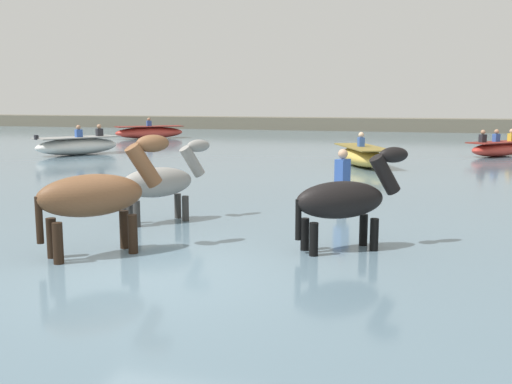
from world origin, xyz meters
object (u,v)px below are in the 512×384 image
Objects in this scene: horse_trailing_black at (345,203)px; person_spectator_far at (342,186)px; boat_mid_outer at (498,149)px; boat_far_offshore at (362,156)px; horse_flank_bay at (97,199)px; boat_near_starboard at (149,132)px; boat_far_inshore at (77,146)px; horse_lead_grey at (161,185)px.

horse_trailing_black is 3.66m from person_spectator_far.
boat_mid_outer is (3.66, 16.20, -0.40)m from horse_trailing_black.
person_spectator_far is at bearing -86.65° from boat_far_offshore.
horse_trailing_black is 1.19× the size of person_spectator_far.
person_spectator_far is (0.45, -7.67, 0.09)m from boat_far_offshore.
horse_flank_bay reaches higher than boat_far_offshore.
boat_far_offshore is at bearing 79.69° from horse_flank_bay.
boat_near_starboard is (-14.21, 22.07, -0.34)m from horse_trailing_black.
boat_mid_outer is 1.63× the size of person_spectator_far.
boat_far_offshore is 17.05m from boat_near_starboard.
horse_trailing_black is 16.61m from boat_mid_outer.
horse_flank_bay is at bearing -55.77° from boat_far_inshore.
horse_flank_bay is 18.79m from boat_mid_outer.
boat_far_offshore is at bearing 76.62° from horse_lead_grey.
horse_trailing_black is (3.43, -1.09, 0.02)m from horse_lead_grey.
horse_flank_bay is at bearing -100.31° from boat_far_offshore.
boat_far_inshore is 11.44m from boat_far_offshore.
boat_far_inshore is at bearing -79.74° from boat_near_starboard.
boat_mid_outer is at bearing 68.30° from horse_flank_bay.
person_spectator_far reaches higher than boat_mid_outer.
boat_near_starboard is (-10.78, 20.98, -0.32)m from horse_lead_grey.
horse_flank_bay is 16.23m from boat_far_inshore.
person_spectator_far is (2.73, 4.86, -0.39)m from horse_flank_bay.
boat_mid_outer is 16.57m from boat_far_inshore.
horse_flank_bay is at bearing -111.70° from boat_mid_outer.
boat_far_inshore is 0.97× the size of boat_near_starboard.
person_spectator_far is (13.65, -18.46, 0.07)m from boat_near_starboard.
horse_flank_bay reaches higher than boat_mid_outer.
horse_flank_bay is at bearing -86.51° from horse_lead_grey.
person_spectator_far is at bearing -108.51° from boat_mid_outer.
boat_near_starboard is (-10.92, 23.32, -0.45)m from horse_flank_bay.
boat_mid_outer is at bearing 71.49° from person_spectator_far.
horse_flank_bay is 0.80× the size of boat_mid_outer.
horse_trailing_black is at bearing 20.87° from horse_flank_bay.
horse_trailing_black is 17.38m from boat_far_inshore.
horse_trailing_black is at bearing -44.41° from boat_far_inshore.
boat_far_inshore is 14.62m from person_spectator_far.
boat_near_starboard is at bearing 161.81° from boat_mid_outer.
boat_mid_outer is 0.72× the size of boat_near_starboard.
person_spectator_far is (2.87, 2.52, -0.26)m from horse_lead_grey.
boat_far_offshore is at bearing 95.11° from horse_trailing_black.
boat_mid_outer is 18.80m from boat_near_starboard.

